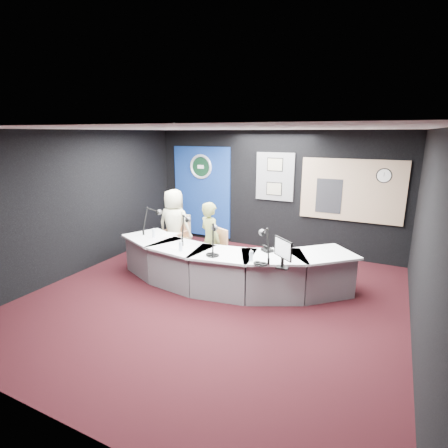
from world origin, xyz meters
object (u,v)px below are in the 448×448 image
at_px(armchair_right, 211,254).
at_px(person_woman, 210,241).
at_px(person_man, 174,225).
at_px(broadcast_desk, 225,266).
at_px(armchair_left, 175,238).

relative_size(armchair_right, person_woman, 0.63).
height_order(person_man, person_woman, person_man).
height_order(broadcast_desk, person_woman, person_woman).
xyz_separation_m(broadcast_desk, person_man, (-1.63, 0.78, 0.41)).
bearing_deg(person_woman, broadcast_desk, -177.05).
distance_m(person_man, person_woman, 1.33).
relative_size(armchair_left, person_man, 0.60).
xyz_separation_m(armchair_left, person_man, (0.00, 0.00, 0.31)).
distance_m(armchair_left, armchair_right, 1.33).
height_order(broadcast_desk, armchair_left, armchair_left).
relative_size(broadcast_desk, armchair_left, 4.76).
bearing_deg(person_man, armchair_right, 150.72).
xyz_separation_m(armchair_left, person_woman, (1.20, -0.56, 0.28)).
bearing_deg(person_woman, armchair_left, 5.39).
distance_m(armchair_left, person_woman, 1.35).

